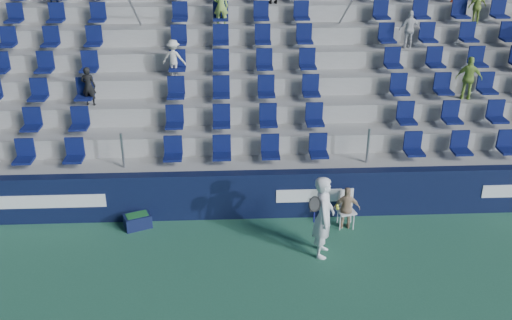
% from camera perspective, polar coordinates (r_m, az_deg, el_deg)
% --- Properties ---
extents(ground, '(70.00, 70.00, 0.00)m').
position_cam_1_polar(ground, '(11.68, -0.34, -13.54)').
color(ground, '#2C684D').
rests_on(ground, ground).
extents(sponsor_wall, '(24.00, 0.32, 1.20)m').
position_cam_1_polar(sponsor_wall, '(13.97, -0.88, -3.49)').
color(sponsor_wall, '#0E1535').
rests_on(sponsor_wall, ground).
extents(grandstand, '(24.00, 8.17, 6.63)m').
position_cam_1_polar(grandstand, '(18.10, -1.47, 8.60)').
color(grandstand, '#A1A09B').
rests_on(grandstand, ground).
extents(tennis_player, '(0.70, 0.78, 1.91)m').
position_cam_1_polar(tennis_player, '(12.46, 6.77, -5.65)').
color(tennis_player, white).
rests_on(tennis_player, ground).
extents(line_judge_chair, '(0.48, 0.49, 0.91)m').
position_cam_1_polar(line_judge_chair, '(13.83, 8.95, -4.53)').
color(line_judge_chair, white).
rests_on(line_judge_chair, ground).
extents(line_judge, '(0.66, 0.34, 1.07)m').
position_cam_1_polar(line_judge, '(13.70, 9.07, -4.76)').
color(line_judge, tan).
rests_on(line_judge, ground).
extents(ball_bin, '(0.72, 0.61, 0.35)m').
position_cam_1_polar(ball_bin, '(14.01, -11.76, -5.92)').
color(ball_bin, '#0F1639').
rests_on(ball_bin, ground).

